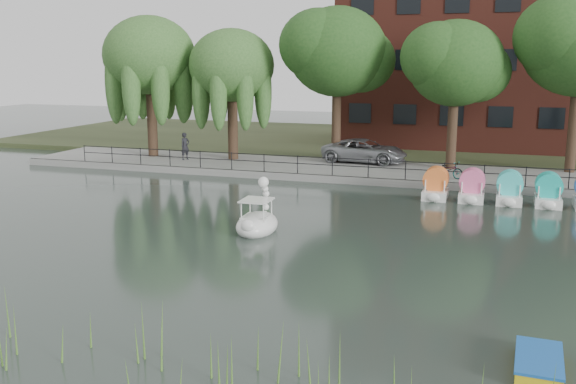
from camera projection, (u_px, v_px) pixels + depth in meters
The scene contains 17 objects.
ground_plane at pixel (240, 248), 23.04m from camera, with size 120.00×120.00×0.00m, color #435149.
promenade at pixel (344, 171), 37.87m from camera, with size 40.00×6.00×0.40m, color gray.
kerb at pixel (331, 179), 35.13m from camera, with size 40.00×0.25×0.40m, color gray.
land_strip at pixel (385, 142), 50.89m from camera, with size 60.00×22.00×0.36m, color #47512D.
railing at pixel (332, 162), 35.12m from camera, with size 32.00×0.05×1.00m.
apartment_building at pixel (484, 21), 46.84m from camera, with size 20.00×10.07×18.00m.
willow_left at pixel (149, 56), 40.98m from camera, with size 5.88×5.88×9.01m.
willow_mid at pixel (232, 66), 39.88m from camera, with size 5.32×5.32×8.15m.
broadleaf_center at pixel (337, 52), 38.64m from camera, with size 6.00×6.00×9.25m.
broadleaf_right at pixel (456, 64), 36.16m from camera, with size 5.40×5.40×8.32m.
minivan at pixel (365, 149), 39.44m from camera, with size 5.94×2.73×1.65m, color gray.
bicycle at pixel (448, 169), 34.34m from camera, with size 1.72×0.60×1.00m, color gray.
pedestrian at pixel (185, 144), 40.49m from camera, with size 0.71×0.48×1.98m, color black.
swan_boat at pixel (257, 220), 25.14m from camera, with size 1.60×2.55×2.06m.
pedal_boat_row at pixel (529, 192), 29.82m from camera, with size 9.65×1.70×1.40m.
yellow_rowboat at pixel (539, 363), 13.90m from camera, with size 1.07×1.96×0.35m.
reed_bank at pixel (154, 353), 13.47m from camera, with size 24.00×2.40×1.20m.
Camera 1 is at (8.61, -20.48, 6.65)m, focal length 40.00 mm.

